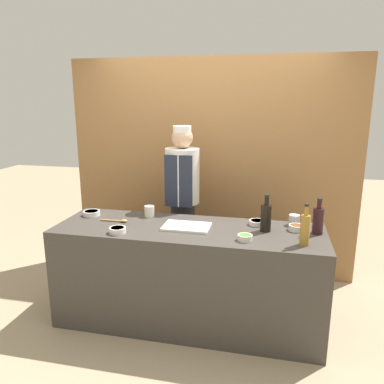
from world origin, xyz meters
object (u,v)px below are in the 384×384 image
object	(u,v)px
sauce_bowl_brown	(296,227)
bottle_soy	(266,217)
cup_cream	(150,211)
bottle_wine	(318,220)
sauce_bowl_white	(257,222)
bottle_vinegar	(305,229)
sauce_bowl_purple	(92,213)
sauce_bowl_green	(245,237)
wooden_spoon	(118,221)
cutting_board	(187,226)
sauce_bowl_yellow	(117,230)
cup_steel	(294,220)
chef_center	(183,202)

from	to	relation	value
sauce_bowl_brown	bottle_soy	distance (m)	0.28
cup_cream	bottle_wine	bearing A→B (deg)	-5.60
sauce_bowl_white	bottle_vinegar	distance (m)	0.55
sauce_bowl_purple	bottle_soy	distance (m)	1.62
sauce_bowl_green	wooden_spoon	world-z (taller)	sauce_bowl_green
cutting_board	sauce_bowl_yellow	bearing A→B (deg)	-154.20
bottle_vinegar	sauce_bowl_purple	bearing A→B (deg)	170.08
sauce_bowl_green	bottle_vinegar	bearing A→B (deg)	0.06
sauce_bowl_yellow	sauce_bowl_white	bearing A→B (deg)	22.29
cup_steel	chef_center	size ratio (longest dim) A/B	0.05
sauce_bowl_brown	cup_steel	world-z (taller)	cup_steel
cutting_board	bottle_wine	distance (m)	1.09
sauce_bowl_white	wooden_spoon	world-z (taller)	sauce_bowl_white
sauce_bowl_purple	sauce_bowl_yellow	xyz separation A→B (m)	(0.43, -0.39, 0.00)
cup_steel	sauce_bowl_green	bearing A→B (deg)	-130.03
chef_center	sauce_bowl_yellow	bearing A→B (deg)	-110.60
sauce_bowl_yellow	sauce_bowl_green	xyz separation A→B (m)	(1.04, 0.06, -0.00)
chef_center	wooden_spoon	bearing A→B (deg)	-126.04
sauce_bowl_purple	bottle_wine	distance (m)	2.04
sauce_bowl_purple	cup_steel	size ratio (longest dim) A/B	1.66
bottle_vinegar	sauce_bowl_yellow	bearing A→B (deg)	-177.76
sauce_bowl_yellow	chef_center	world-z (taller)	chef_center
wooden_spoon	cup_steel	bearing A→B (deg)	9.24
cup_cream	cup_steel	bearing A→B (deg)	1.47
sauce_bowl_purple	sauce_bowl_white	size ratio (longest dim) A/B	1.08
bottle_wine	cup_cream	xyz separation A→B (m)	(-1.49, 0.15, -0.07)
sauce_bowl_brown	cup_steel	bearing A→B (deg)	95.14
sauce_bowl_brown	bottle_soy	size ratio (longest dim) A/B	0.40
sauce_bowl_white	bottle_wine	world-z (taller)	bottle_wine
bottle_wine	wooden_spoon	xyz separation A→B (m)	(-1.72, -0.07, -0.11)
cup_cream	chef_center	distance (m)	0.46
sauce_bowl_purple	sauce_bowl_brown	xyz separation A→B (m)	(1.87, -0.01, 0.00)
bottle_wine	wooden_spoon	distance (m)	1.72
sauce_bowl_brown	bottle_soy	world-z (taller)	bottle_soy
sauce_bowl_white	chef_center	distance (m)	0.89
bottle_soy	cup_cream	bearing A→B (deg)	170.76
bottle_vinegar	chef_center	xyz separation A→B (m)	(-1.15, 0.83, -0.08)
bottle_vinegar	wooden_spoon	bearing A→B (deg)	172.46
sauce_bowl_brown	sauce_bowl_yellow	xyz separation A→B (m)	(-1.44, -0.38, -0.00)
bottle_vinegar	cup_cream	world-z (taller)	bottle_vinegar
sauce_bowl_yellow	chef_center	bearing A→B (deg)	69.40
wooden_spoon	sauce_bowl_yellow	bearing A→B (deg)	-66.75
sauce_bowl_brown	cup_cream	xyz separation A→B (m)	(-1.33, 0.11, 0.02)
cup_cream	bottle_vinegar	bearing A→B (deg)	-17.39
sauce_bowl_yellow	cutting_board	bearing A→B (deg)	25.80
sauce_bowl_purple	bottle_vinegar	distance (m)	1.94
sauce_bowl_white	bottle_soy	bearing A→B (deg)	-63.18
sauce_bowl_brown	sauce_bowl_white	bearing A→B (deg)	166.63
wooden_spoon	chef_center	bearing A→B (deg)	53.96
cup_cream	sauce_bowl_white	bearing A→B (deg)	-1.70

